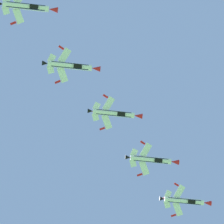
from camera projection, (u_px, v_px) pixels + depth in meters
fighter_jet_lead at (185, 201)px, 164.10m from camera, size 15.82×9.67×5.08m
fighter_jet_left_wing at (152, 160)px, 157.81m from camera, size 15.82×9.60×5.15m
fighter_jet_right_wing at (115, 113)px, 155.11m from camera, size 15.82×9.58×5.16m
fighter_jet_left_outer at (71, 66)px, 146.16m from camera, size 15.82×9.59×5.16m
fighter_jet_right_outer at (27, 7)px, 140.63m from camera, size 15.82×9.66×5.09m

